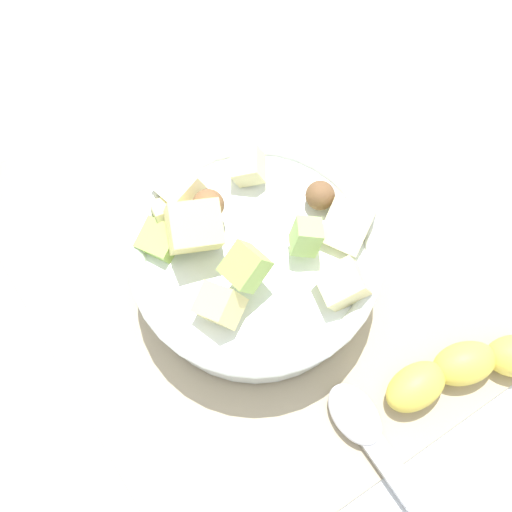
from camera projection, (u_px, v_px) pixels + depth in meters
The scene contains 5 objects.
ground_plane at pixel (246, 264), 0.62m from camera, with size 2.40×2.40×0.00m, color silver.
placemat at pixel (246, 263), 0.62m from camera, with size 0.43×0.37×0.01m, color tan.
salad_bowl at pixel (256, 258), 0.57m from camera, with size 0.21×0.21×0.11m.
serving_spoon at pixel (383, 452), 0.55m from camera, with size 0.19×0.04×0.01m.
banana_whole at pixel (466, 369), 0.57m from camera, with size 0.08×0.15×0.04m.
Camera 1 is at (-0.19, 0.11, 0.58)m, focal length 48.17 mm.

